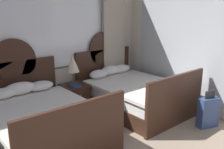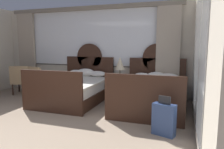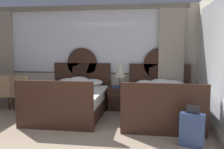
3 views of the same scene
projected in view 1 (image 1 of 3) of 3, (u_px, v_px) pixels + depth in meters
The scene contains 8 objects.
wall_back_window at pixel (11, 44), 4.38m from camera, with size 6.02×0.22×2.70m.
wall_right_mirror at pixel (213, 48), 4.66m from camera, with size 0.08×4.50×2.70m.
bed_near_window at pixel (40, 120), 3.89m from camera, with size 1.56×2.12×1.56m.
bed_near_mirror at pixel (133, 93), 5.17m from camera, with size 1.56×2.12×1.56m.
nightstand_between_beds at pixel (74, 98), 5.03m from camera, with size 0.49×0.51×0.58m.
table_lamp_on_nightstand at pixel (73, 64), 4.91m from camera, with size 0.27×0.27×0.61m.
book_on_nightstand at pixel (75, 85), 4.85m from camera, with size 0.18×0.26×0.03m.
suitcase_on_floor at pixel (208, 112), 4.36m from camera, with size 0.41×0.28×0.68m.
Camera 1 is at (-1.42, -0.62, 2.07)m, focal length 39.04 mm.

